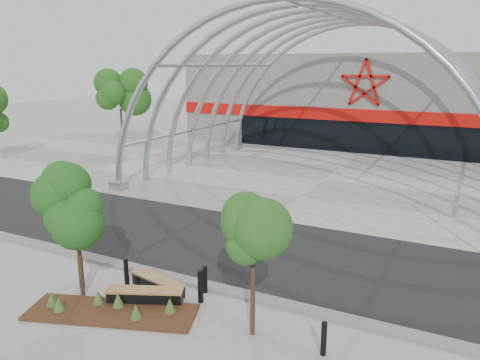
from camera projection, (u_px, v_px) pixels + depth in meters
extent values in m
plane|color=gray|center=(187.00, 278.00, 16.04)|extent=(140.00, 140.00, 0.00)
cube|color=black|center=(234.00, 244.00, 19.06)|extent=(140.00, 7.00, 0.02)
cube|color=gray|center=(323.00, 180.00, 29.44)|extent=(60.00, 17.00, 0.04)
cube|color=slate|center=(183.00, 280.00, 15.81)|extent=(60.00, 0.50, 0.12)
cube|color=slate|center=(382.00, 98.00, 44.05)|extent=(34.00, 15.00, 8.00)
cube|color=black|center=(362.00, 138.00, 38.25)|extent=(22.00, 0.25, 2.60)
cube|color=red|center=(363.00, 116.00, 37.82)|extent=(34.00, 0.30, 1.00)
torus|color=#A1A5AB|center=(277.00, 214.00, 22.96)|extent=(20.36, 0.36, 20.36)
torus|color=#A1A5AB|center=(295.00, 201.00, 25.12)|extent=(20.36, 0.36, 20.36)
torus|color=#A1A5AB|center=(310.00, 190.00, 27.28)|extent=(20.36, 0.36, 20.36)
torus|color=#A1A5AB|center=(323.00, 181.00, 29.44)|extent=(20.36, 0.36, 20.36)
torus|color=#A1A5AB|center=(334.00, 173.00, 31.61)|extent=(20.36, 0.36, 20.36)
torus|color=#A1A5AB|center=(343.00, 166.00, 33.77)|extent=(20.36, 0.36, 20.36)
torus|color=#A1A5AB|center=(352.00, 160.00, 35.93)|extent=(20.36, 0.36, 20.36)
cylinder|color=#A1A5AB|center=(458.00, 66.00, 24.62)|extent=(0.20, 15.00, 0.20)
cylinder|color=#A1A5AB|center=(330.00, 13.00, 27.03)|extent=(0.20, 15.00, 0.20)
cylinder|color=#A1A5AB|center=(224.00, 65.00, 30.85)|extent=(0.20, 15.00, 0.20)
cylinder|color=#A1A5AB|center=(192.00, 130.00, 33.07)|extent=(0.20, 15.00, 0.20)
cube|color=#A1A5AB|center=(119.00, 186.00, 27.30)|extent=(0.80, 0.80, 0.50)
cube|color=#A1A5AB|center=(237.00, 146.00, 40.27)|extent=(0.80, 0.80, 0.50)
cube|color=#351A0E|center=(112.00, 312.00, 13.76)|extent=(5.20, 3.07, 0.10)
cone|color=#42622B|center=(59.00, 304.00, 13.72)|extent=(0.34, 0.34, 0.43)
cone|color=#42622B|center=(118.00, 300.00, 13.96)|extent=(0.34, 0.34, 0.43)
cone|color=#42622B|center=(136.00, 311.00, 13.31)|extent=(0.34, 0.34, 0.43)
cone|color=#42622B|center=(98.00, 297.00, 14.15)|extent=(0.34, 0.34, 0.43)
cone|color=#42622B|center=(170.00, 305.00, 13.65)|extent=(0.34, 0.34, 0.43)
cone|color=#42622B|center=(52.00, 298.00, 14.05)|extent=(0.34, 0.34, 0.43)
cylinder|color=black|center=(80.00, 265.00, 14.59)|extent=(0.13, 0.13, 2.12)
ellipsoid|color=#0B4211|center=(75.00, 206.00, 14.13)|extent=(1.82, 1.82, 2.31)
cylinder|color=black|center=(253.00, 301.00, 12.51)|extent=(0.13, 0.13, 1.99)
ellipsoid|color=#1D4B18|center=(253.00, 237.00, 12.07)|extent=(1.65, 1.65, 2.17)
cube|color=black|center=(158.00, 285.00, 15.14)|extent=(2.12, 0.80, 0.35)
cube|color=black|center=(142.00, 278.00, 15.61)|extent=(0.21, 0.47, 0.42)
cube|color=black|center=(175.00, 292.00, 14.67)|extent=(0.21, 0.47, 0.42)
cube|color=olive|center=(158.00, 279.00, 15.09)|extent=(2.19, 0.88, 0.06)
cube|color=black|center=(145.00, 298.00, 14.30)|extent=(2.27, 1.32, 0.39)
cube|color=black|center=(117.00, 296.00, 14.34)|extent=(0.33, 0.52, 0.46)
cube|color=black|center=(173.00, 298.00, 14.25)|extent=(0.33, 0.52, 0.46)
cube|color=#986331|center=(145.00, 290.00, 14.24)|extent=(2.35, 1.42, 0.07)
cylinder|color=black|center=(81.00, 273.00, 15.28)|extent=(0.17, 0.17, 1.05)
cylinder|color=black|center=(126.00, 273.00, 15.38)|extent=(0.15, 0.15, 0.96)
cylinder|color=black|center=(205.00, 280.00, 14.96)|extent=(0.14, 0.14, 0.89)
cylinder|color=black|center=(200.00, 286.00, 14.32)|extent=(0.17, 0.17, 1.07)
cylinder|color=black|center=(324.00, 339.00, 11.73)|extent=(0.15, 0.15, 0.91)
cylinder|color=black|center=(122.00, 127.00, 41.74)|extent=(0.20, 0.20, 3.30)
ellipsoid|color=#184A12|center=(120.00, 93.00, 41.02)|extent=(3.00, 3.00, 3.60)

